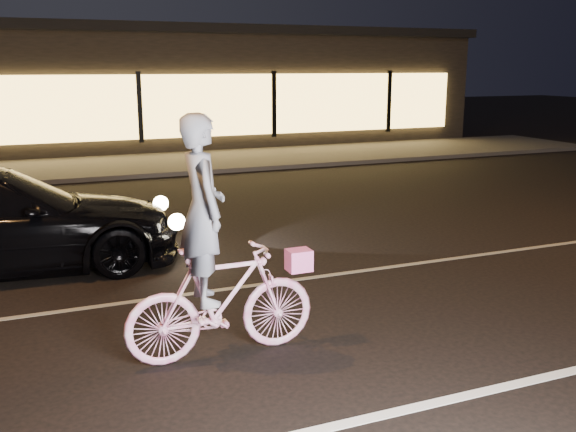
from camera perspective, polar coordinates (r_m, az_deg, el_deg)
name	(u,v)px	position (r m, az deg, el deg)	size (l,w,h in m)	color
ground	(379,333)	(7.23, 8.13, -10.25)	(90.00, 90.00, 0.00)	black
lane_stripe_near	(465,396)	(6.12, 15.48, -15.15)	(60.00, 0.12, 0.01)	silver
lane_stripe_far	(306,278)	(8.89, 1.58, -5.56)	(60.00, 0.10, 0.01)	gray
sidewalk	(153,164)	(19.21, -11.89, 4.53)	(30.00, 4.00, 0.12)	#383533
storefront	(120,86)	(24.90, -14.74, 11.14)	(25.40, 8.42, 4.20)	black
cyclist	(217,274)	(6.35, -6.37, -5.18)	(1.94, 0.67, 2.45)	#E43F92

